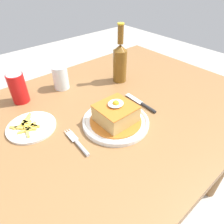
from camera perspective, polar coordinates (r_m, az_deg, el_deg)
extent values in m
plane|color=#B7B2A8|center=(1.38, -0.64, -24.63)|extent=(6.00, 6.00, 0.00)
cube|color=olive|center=(0.82, -0.99, -0.21)|extent=(1.25, 0.88, 0.04)
cylinder|color=olive|center=(1.55, 6.08, 3.09)|extent=(0.07, 0.07, 0.70)
cylinder|color=white|center=(0.73, 1.02, -2.90)|extent=(0.24, 0.24, 0.01)
torus|color=white|center=(0.73, 1.03, -2.45)|extent=(0.24, 0.24, 0.01)
cylinder|color=#C66B23|center=(0.73, 1.03, -2.41)|extent=(0.19, 0.19, 0.01)
cube|color=tan|center=(0.71, 1.06, -0.41)|extent=(0.12, 0.12, 0.06)
cube|color=#C66B23|center=(0.69, 1.09, 1.60)|extent=(0.13, 0.12, 0.00)
ellipsoid|color=white|center=(0.69, 1.03, 2.42)|extent=(0.06, 0.05, 0.01)
sphere|color=yellow|center=(0.68, 1.10, 2.39)|extent=(0.02, 0.02, 0.02)
cylinder|color=silver|center=(0.65, -8.50, -9.99)|extent=(0.02, 0.08, 0.01)
cube|color=silver|center=(0.69, -11.21, -6.76)|extent=(0.03, 0.05, 0.00)
cylinder|color=silver|center=(0.71, -11.58, -5.35)|extent=(0.00, 0.03, 0.00)
cylinder|color=silver|center=(0.71, -12.16, -5.60)|extent=(0.00, 0.03, 0.00)
cylinder|color=silver|center=(0.70, -12.73, -5.86)|extent=(0.00, 0.03, 0.00)
cylinder|color=#262628|center=(0.81, 10.23, 1.21)|extent=(0.02, 0.08, 0.01)
cube|color=silver|center=(0.86, 6.26, 3.78)|extent=(0.02, 0.09, 0.00)
cylinder|color=red|center=(0.90, -24.98, 6.06)|extent=(0.07, 0.07, 0.12)
cylinder|color=silver|center=(0.87, -26.04, 9.51)|extent=(0.06, 0.06, 0.00)
cylinder|color=brown|center=(0.97, 2.22, 12.83)|extent=(0.06, 0.06, 0.15)
cone|color=brown|center=(0.94, 2.35, 17.66)|extent=(0.06, 0.06, 0.03)
cylinder|color=brown|center=(0.92, 2.45, 21.06)|extent=(0.03, 0.03, 0.08)
cylinder|color=gold|center=(0.91, 2.53, 23.65)|extent=(0.03, 0.03, 0.01)
cylinder|color=silver|center=(0.96, -14.09, 8.17)|extent=(0.06, 0.06, 0.06)
cylinder|color=silver|center=(0.95, -14.31, 9.42)|extent=(0.07, 0.07, 0.10)
cylinder|color=white|center=(0.77, -21.77, -3.91)|extent=(0.17, 0.17, 0.01)
cube|color=#EAC64C|center=(0.75, -22.15, -4.38)|extent=(0.04, 0.04, 0.01)
cube|color=#EAC64C|center=(0.76, -21.81, -3.82)|extent=(0.04, 0.03, 0.01)
cube|color=#EAC64C|center=(0.75, -23.41, -4.99)|extent=(0.05, 0.02, 0.01)
cube|color=#EAC64C|center=(0.77, -25.26, -4.07)|extent=(0.04, 0.05, 0.01)
cube|color=#EAC64C|center=(0.74, -22.79, -5.22)|extent=(0.02, 0.06, 0.01)
cube|color=#EAC64C|center=(0.77, -22.16, -3.11)|extent=(0.03, 0.07, 0.01)
cube|color=#EAC64C|center=(0.79, -22.99, -2.42)|extent=(0.05, 0.04, 0.01)
cube|color=#EAC64C|center=(0.80, -23.11, -1.88)|extent=(0.06, 0.05, 0.01)
cube|color=#EAC64C|center=(0.78, -23.97, -3.29)|extent=(0.07, 0.01, 0.01)
cube|color=#EAC64C|center=(0.76, -21.92, -3.65)|extent=(0.05, 0.05, 0.01)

